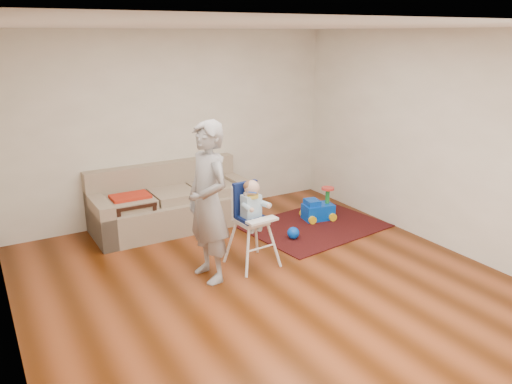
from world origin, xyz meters
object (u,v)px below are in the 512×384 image
toy_ball (293,233)px  high_chair (252,225)px  adult (208,203)px  ride_on_toy (318,204)px  sofa (172,198)px  side_table (132,219)px

toy_ball → high_chair: size_ratio=0.15×
adult → ride_on_toy: bearing=106.1°
ride_on_toy → high_chair: high_chair is taller
sofa → high_chair: (0.36, -1.63, 0.08)m
sofa → toy_ball: (1.21, -1.27, -0.33)m
sofa → toy_ball: bearing=-46.7°
side_table → toy_ball: 2.16m
side_table → ride_on_toy: bearing=-15.7°
high_chair → side_table: bearing=118.8°
side_table → high_chair: (0.98, -1.52, 0.24)m
toy_ball → adult: 1.68m
toy_ball → high_chair: (-0.84, -0.36, 0.41)m
ride_on_toy → adult: size_ratio=0.27×
side_table → adult: (0.40, -1.57, 0.63)m
ride_on_toy → adult: (-2.16, -0.85, 0.64)m
side_table → high_chair: bearing=-57.2°
adult → side_table: bearing=-170.8°
toy_ball → adult: size_ratio=0.09×
adult → high_chair: bearing=89.7°
sofa → ride_on_toy: 2.12m
high_chair → adult: 0.69m
sofa → toy_ball: 1.78m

